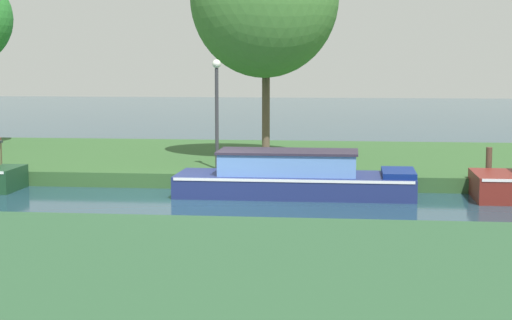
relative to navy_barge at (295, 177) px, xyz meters
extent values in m
plane|color=#1D3B4C|center=(-2.20, -1.20, -0.47)|extent=(120.00, 120.00, 0.00)
cube|color=#2F562A|center=(-2.20, 5.80, -0.27)|extent=(72.00, 10.00, 0.40)
cube|color=#284E30|center=(-2.20, -10.20, -0.27)|extent=(72.00, 10.00, 0.40)
cube|color=navy|center=(0.01, 0.00, -0.19)|extent=(6.01, 1.91, 0.55)
cube|color=white|center=(0.01, 0.00, 0.04)|extent=(5.89, 1.94, 0.07)
cube|color=#5C88CD|center=(-0.17, 0.00, 0.35)|extent=(3.43, 1.45, 0.54)
cube|color=#2C2534|center=(-0.17, 0.00, 0.66)|extent=(3.53, 1.53, 0.06)
cube|color=navy|center=(2.60, 0.00, 0.15)|extent=(0.82, 1.60, 0.14)
cylinder|color=brown|center=(-1.24, 4.90, 1.73)|extent=(0.24, 0.24, 3.60)
cylinder|color=#333338|center=(-2.32, 2.00, 1.34)|extent=(0.10, 0.10, 2.81)
sphere|color=white|center=(-2.32, 2.00, 2.86)|extent=(0.24, 0.24, 0.24)
cylinder|color=#4B372A|center=(5.01, 1.31, 0.31)|extent=(0.16, 0.16, 0.76)
camera|label=1|loc=(1.44, -21.21, 2.92)|focal=59.26mm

